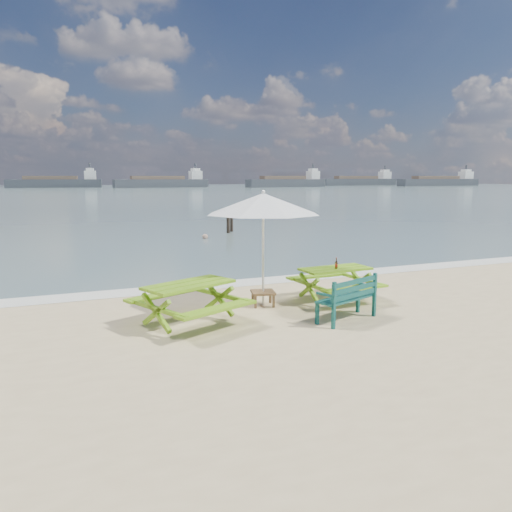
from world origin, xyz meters
name	(u,v)px	position (x,y,z in m)	size (l,w,h in m)	color
sea	(79,193)	(0.00, 85.00, 0.00)	(300.00, 300.00, 0.00)	slate
foam_strip	(243,283)	(0.00, 4.60, 0.01)	(22.00, 0.90, 0.01)	silver
picnic_table_left	(189,305)	(-2.39, 1.33, 0.40)	(2.39, 2.49, 0.84)	#659716
picnic_table_right	(335,285)	(1.28, 1.95, 0.38)	(1.74, 1.91, 0.78)	#6DA418
park_bench	(346,307)	(0.65, 0.46, 0.27)	(1.50, 0.93, 0.88)	#104440
side_table	(263,298)	(-0.46, 2.16, 0.17)	(0.62, 0.62, 0.33)	brown
patio_umbrella	(263,204)	(-0.46, 2.16, 2.30)	(3.08, 3.08, 2.53)	silver
beer_bottle	(336,265)	(1.24, 1.85, 0.87)	(0.07, 0.07, 0.25)	#934315
swimmer	(205,250)	(1.84, 14.51, -0.57)	(0.64, 0.49, 1.56)	tan
mooring_pilings	(230,225)	(3.78, 16.45, 0.40)	(0.57, 0.77, 1.28)	black
cargo_ships	(280,182)	(55.65, 120.71, 1.18)	(132.43, 26.24, 4.40)	#35393E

